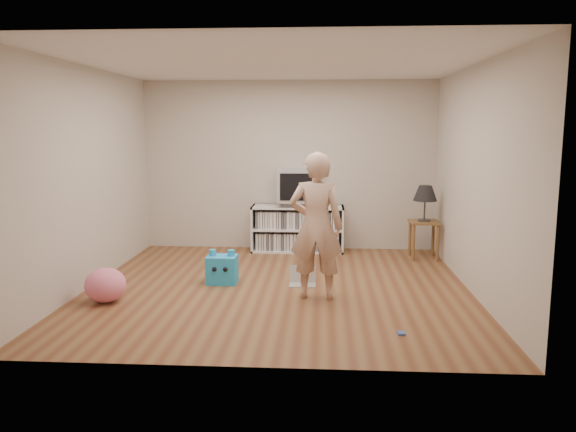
% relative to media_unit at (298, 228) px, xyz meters
% --- Properties ---
extents(ground, '(4.50, 4.50, 0.00)m').
position_rel_media_unit_xyz_m(ground, '(-0.14, -2.04, -0.35)').
color(ground, brown).
rests_on(ground, ground).
extents(walls, '(4.52, 4.52, 2.60)m').
position_rel_media_unit_xyz_m(walls, '(-0.14, -2.04, 0.95)').
color(walls, beige).
rests_on(walls, ground).
extents(ceiling, '(4.50, 4.50, 0.01)m').
position_rel_media_unit_xyz_m(ceiling, '(-0.14, -2.04, 2.25)').
color(ceiling, white).
rests_on(ceiling, walls).
extents(media_unit, '(1.40, 0.45, 0.70)m').
position_rel_media_unit_xyz_m(media_unit, '(0.00, 0.00, 0.00)').
color(media_unit, white).
rests_on(media_unit, ground).
extents(dvd_deck, '(0.45, 0.35, 0.07)m').
position_rel_media_unit_xyz_m(dvd_deck, '(0.00, -0.02, 0.39)').
color(dvd_deck, gray).
rests_on(dvd_deck, media_unit).
extents(crt_tv, '(0.60, 0.53, 0.50)m').
position_rel_media_unit_xyz_m(crt_tv, '(-0.00, -0.02, 0.67)').
color(crt_tv, '#A4A4A9').
rests_on(crt_tv, dvd_deck).
extents(side_table, '(0.42, 0.42, 0.55)m').
position_rel_media_unit_xyz_m(side_table, '(1.85, -0.39, 0.07)').
color(side_table, brown).
rests_on(side_table, ground).
extents(table_lamp, '(0.34, 0.34, 0.52)m').
position_rel_media_unit_xyz_m(table_lamp, '(1.85, -0.39, 0.59)').
color(table_lamp, '#333333').
rests_on(table_lamp, side_table).
extents(person, '(0.62, 0.43, 1.63)m').
position_rel_media_unit_xyz_m(person, '(0.31, -2.40, 0.47)').
color(person, '#D1A88E').
rests_on(person, ground).
extents(laptop, '(0.33, 0.26, 0.22)m').
position_rel_media_unit_xyz_m(laptop, '(0.15, -1.88, -0.29)').
color(laptop, silver).
rests_on(laptop, ground).
extents(playing_cards, '(0.07, 0.09, 0.02)m').
position_rel_media_unit_xyz_m(playing_cards, '(1.12, -3.48, -0.34)').
color(playing_cards, '#405CAB').
rests_on(playing_cards, ground).
extents(plush_blue, '(0.36, 0.32, 0.42)m').
position_rel_media_unit_xyz_m(plush_blue, '(-0.84, -1.88, -0.17)').
color(plush_blue, '#219CE4').
rests_on(plush_blue, ground).
extents(plush_pink, '(0.58, 0.58, 0.38)m').
position_rel_media_unit_xyz_m(plush_pink, '(-1.97, -2.70, -0.16)').
color(plush_pink, pink).
rests_on(plush_pink, ground).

